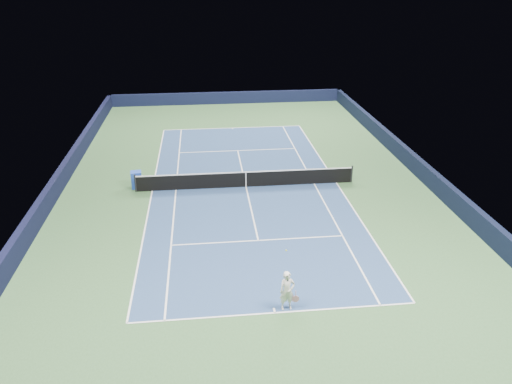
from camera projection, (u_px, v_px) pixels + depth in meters
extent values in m
plane|color=#325830|center=(246.00, 187.00, 29.56)|extent=(40.00, 40.00, 0.00)
cube|color=#101532|center=(227.00, 98.00, 47.28)|extent=(22.00, 0.35, 1.10)
cube|color=black|center=(422.00, 171.00, 30.41)|extent=(0.35, 40.00, 1.10)
cube|color=black|center=(56.00, 186.00, 28.24)|extent=(0.35, 40.00, 1.10)
cube|color=navy|center=(246.00, 187.00, 29.55)|extent=(10.97, 23.77, 0.01)
cube|color=white|center=(233.00, 128.00, 40.31)|extent=(10.97, 0.08, 0.00)
cube|color=white|center=(275.00, 313.00, 18.79)|extent=(10.97, 0.08, 0.00)
cube|color=white|center=(336.00, 183.00, 30.10)|extent=(0.08, 23.77, 0.00)
cube|color=white|center=(152.00, 191.00, 29.00)|extent=(0.08, 23.77, 0.00)
cube|color=white|center=(314.00, 184.00, 29.96)|extent=(0.08, 23.77, 0.00)
cube|color=white|center=(176.00, 190.00, 29.14)|extent=(0.08, 23.77, 0.00)
cube|color=white|center=(238.00, 151.00, 35.35)|extent=(8.23, 0.08, 0.00)
cube|color=white|center=(258.00, 240.00, 23.76)|extent=(8.23, 0.08, 0.00)
cube|color=white|center=(246.00, 187.00, 29.55)|extent=(0.08, 12.80, 0.00)
cube|color=white|center=(233.00, 128.00, 40.18)|extent=(0.08, 0.30, 0.00)
cube|color=white|center=(274.00, 310.00, 18.93)|extent=(0.08, 0.30, 0.00)
cylinder|color=black|center=(135.00, 183.00, 28.69)|extent=(0.10, 0.10, 1.07)
cylinder|color=black|center=(352.00, 174.00, 29.98)|extent=(0.10, 0.10, 1.07)
cube|color=black|center=(246.00, 180.00, 29.37)|extent=(12.80, 0.03, 0.91)
cube|color=white|center=(246.00, 172.00, 29.17)|extent=(12.80, 0.04, 0.06)
cube|color=white|center=(246.00, 180.00, 29.37)|extent=(0.05, 0.04, 0.91)
cube|color=#1F44BA|center=(137.00, 180.00, 29.25)|extent=(0.69, 0.64, 1.01)
cube|color=white|center=(142.00, 180.00, 29.30)|extent=(0.09, 0.45, 0.45)
imported|color=silver|center=(287.00, 291.00, 18.70)|extent=(0.64, 0.46, 1.62)
cylinder|color=pink|center=(296.00, 294.00, 18.74)|extent=(0.03, 0.03, 0.27)
cylinder|color=black|center=(296.00, 299.00, 18.84)|extent=(0.27, 0.02, 0.27)
cylinder|color=pink|center=(296.00, 299.00, 18.84)|extent=(0.29, 0.03, 0.29)
sphere|color=yellow|center=(286.00, 250.00, 19.14)|extent=(0.07, 0.07, 0.07)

